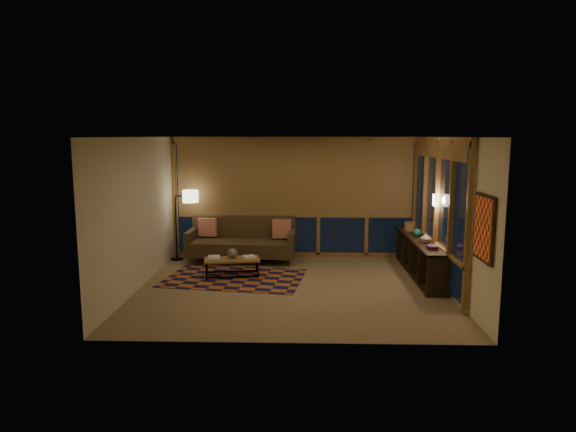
{
  "coord_description": "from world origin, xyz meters",
  "views": [
    {
      "loc": [
        0.19,
        -8.96,
        2.72
      ],
      "look_at": [
        -0.08,
        0.3,
        1.27
      ],
      "focal_mm": 32.0,
      "sensor_mm": 36.0,
      "label": 1
    }
  ],
  "objects_px": {
    "coffee_table": "(232,268)",
    "bookshelf": "(420,257)",
    "sofa": "(242,240)",
    "floor_lamp": "(176,225)"
  },
  "relations": [
    {
      "from": "coffee_table",
      "to": "bookshelf",
      "type": "distance_m",
      "value": 3.69
    },
    {
      "from": "coffee_table",
      "to": "floor_lamp",
      "type": "xyz_separation_m",
      "value": [
        -1.42,
        1.35,
        0.6
      ]
    },
    {
      "from": "sofa",
      "to": "coffee_table",
      "type": "distance_m",
      "value": 1.24
    },
    {
      "from": "coffee_table",
      "to": "sofa",
      "type": "bearing_deg",
      "value": 78.38
    },
    {
      "from": "sofa",
      "to": "bookshelf",
      "type": "xyz_separation_m",
      "value": [
        3.63,
        -0.98,
        -0.11
      ]
    },
    {
      "from": "coffee_table",
      "to": "bookshelf",
      "type": "bearing_deg",
      "value": -5.97
    },
    {
      "from": "bookshelf",
      "to": "coffee_table",
      "type": "bearing_deg",
      "value": -176.6
    },
    {
      "from": "floor_lamp",
      "to": "sofa",
      "type": "bearing_deg",
      "value": 4.64
    },
    {
      "from": "sofa",
      "to": "coffee_table",
      "type": "height_order",
      "value": "sofa"
    },
    {
      "from": "sofa",
      "to": "floor_lamp",
      "type": "bearing_deg",
      "value": 176.74
    }
  ]
}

